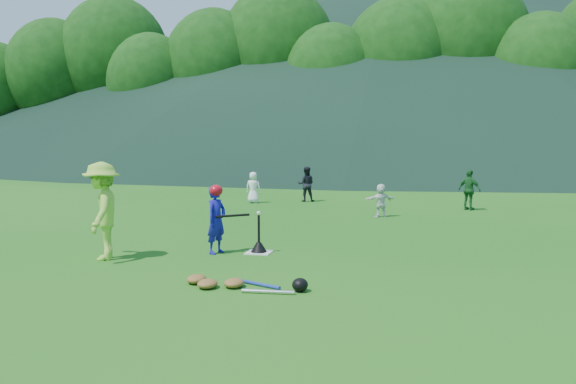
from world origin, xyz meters
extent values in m
plane|color=#155A14|center=(0.00, 0.00, 0.00)|extent=(120.00, 120.00, 0.00)
cube|color=silver|center=(0.00, 0.00, 0.01)|extent=(0.45, 0.45, 0.02)
sphere|color=white|center=(0.00, 0.00, 0.74)|extent=(0.08, 0.08, 0.08)
imported|color=#191699|center=(-0.75, -0.20, 0.62)|extent=(0.43, 0.52, 1.23)
imported|color=#99D43E|center=(-2.50, -1.11, 0.85)|extent=(0.97, 1.24, 1.69)
imported|color=white|center=(-2.37, 7.94, 0.51)|extent=(0.51, 0.33, 1.03)
imported|color=black|center=(-0.74, 8.76, 0.59)|extent=(0.64, 0.53, 1.18)
imported|color=#1B5C26|center=(4.41, 7.48, 0.60)|extent=(0.74, 0.65, 1.20)
imported|color=white|center=(1.92, 5.41, 0.45)|extent=(0.87, 0.61, 0.90)
cone|color=black|center=(0.00, 0.00, 0.11)|extent=(0.30, 0.30, 0.18)
cylinder|color=black|center=(0.00, 0.00, 0.45)|extent=(0.04, 0.04, 0.50)
ellipsoid|color=#B40C19|center=(-0.75, -0.20, 1.15)|extent=(0.24, 0.26, 0.22)
cylinder|color=black|center=(-0.45, -0.17, 0.70)|extent=(0.58, 0.31, 0.07)
ellipsoid|color=olive|center=(-0.05, -2.54, 0.06)|extent=(0.28, 0.34, 0.13)
ellipsoid|color=olive|center=(0.30, -2.42, 0.06)|extent=(0.28, 0.34, 0.13)
ellipsoid|color=olive|center=(-0.30, -2.32, 0.06)|extent=(0.28, 0.34, 0.13)
cylinder|color=silver|center=(0.85, -2.64, 0.03)|extent=(0.72, 0.11, 0.06)
cylinder|color=#263FA5|center=(0.65, -2.29, 0.03)|extent=(0.64, 0.32, 0.05)
ellipsoid|color=black|center=(1.25, -2.44, 0.09)|extent=(0.22, 0.24, 0.19)
cube|color=gray|center=(0.00, 28.00, 0.60)|extent=(70.00, 0.03, 1.20)
cube|color=yellow|center=(0.00, 28.00, 1.24)|extent=(70.00, 0.08, 0.08)
cylinder|color=gray|center=(0.00, 28.00, 0.60)|extent=(0.07, 0.07, 1.30)
cylinder|color=#382314|center=(-27.20, 33.50, 1.87)|extent=(0.56, 0.56, 3.74)
ellipsoid|color=#164711|center=(-27.20, 33.50, 7.81)|extent=(8.13, 8.13, 9.35)
cylinder|color=#382314|center=(-22.40, 35.00, 2.17)|extent=(0.56, 0.56, 4.34)
ellipsoid|color=#164711|center=(-22.40, 35.00, 9.05)|extent=(9.42, 9.42, 10.84)
cylinder|color=#382314|center=(-17.60, 32.00, 1.59)|extent=(0.56, 0.56, 3.18)
ellipsoid|color=#164711|center=(-17.60, 32.00, 6.64)|extent=(6.92, 6.92, 7.95)
cylinder|color=#382314|center=(-12.80, 33.50, 1.89)|extent=(0.56, 0.56, 3.78)
ellipsoid|color=#164711|center=(-12.80, 33.50, 7.88)|extent=(8.21, 8.21, 9.44)
cylinder|color=#382314|center=(-8.00, 35.00, 2.19)|extent=(0.56, 0.56, 4.38)
ellipsoid|color=#164711|center=(-8.00, 35.00, 9.12)|extent=(9.50, 9.50, 10.92)
cylinder|color=#382314|center=(-3.20, 32.00, 1.61)|extent=(0.56, 0.56, 3.22)
ellipsoid|color=#164711|center=(-3.20, 32.00, 6.72)|extent=(6.99, 6.99, 8.04)
cylinder|color=#382314|center=(1.60, 33.50, 1.91)|extent=(0.56, 0.56, 3.81)
ellipsoid|color=#164711|center=(1.60, 33.50, 7.96)|extent=(8.28, 8.28, 9.53)
cylinder|color=#382314|center=(6.40, 35.00, 2.20)|extent=(0.56, 0.56, 4.41)
ellipsoid|color=#164711|center=(6.40, 35.00, 9.20)|extent=(9.58, 9.58, 11.01)
cylinder|color=#382314|center=(11.20, 32.00, 1.63)|extent=(0.56, 0.56, 3.25)
ellipsoid|color=#164711|center=(11.20, 32.00, 6.79)|extent=(7.07, 7.07, 8.13)
cone|color=black|center=(0.00, 83.00, 16.00)|extent=(140.00, 140.00, 32.00)
cone|color=black|center=(-45.00, 76.00, 10.00)|extent=(80.00, 80.00, 20.00)
camera|label=1|loc=(2.70, -9.81, 2.06)|focal=35.00mm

